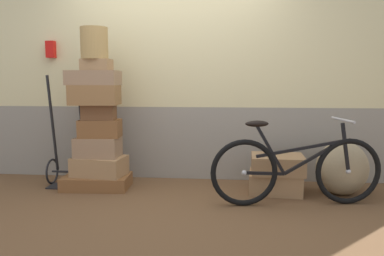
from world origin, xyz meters
TOP-DOWN VIEW (x-y plane):
  - ground at (0.00, 0.00)m, footprint 8.50×5.20m
  - station_building at (0.01, 0.85)m, footprint 6.50×0.74m
  - suitcase_0 at (-0.81, 0.25)m, footprint 0.74×0.47m
  - suitcase_1 at (-0.78, 0.26)m, footprint 0.60×0.43m
  - suitcase_2 at (-0.80, 0.28)m, footprint 0.47×0.31m
  - suitcase_3 at (-0.77, 0.28)m, footprint 0.46×0.32m
  - suitcase_4 at (-0.77, 0.27)m, footprint 0.36×0.24m
  - suitcase_5 at (-0.80, 0.26)m, footprint 0.53×0.37m
  - suitcase_6 at (-0.82, 0.27)m, footprint 0.55×0.34m
  - suitcase_7 at (-0.77, 0.24)m, footprint 0.32×0.21m
  - suitcase_8 at (1.15, 0.29)m, footprint 0.58×0.50m
  - suitcase_9 at (1.17, 0.26)m, footprint 0.56×0.46m
  - wicker_basket at (-0.80, 0.26)m, footprint 0.29×0.29m
  - luggage_trolley at (-1.18, 0.34)m, footprint 0.43×0.37m
  - burlap_sack at (1.83, 0.26)m, footprint 0.53×0.45m
  - bicycle at (1.29, -0.12)m, footprint 1.64×0.46m

SIDE VIEW (x-z plane):
  - ground at x=0.00m, z-range -0.06..0.00m
  - suitcase_0 at x=-0.81m, z-range 0.00..0.14m
  - suitcase_8 at x=1.15m, z-range 0.00..0.21m
  - suitcase_1 at x=-0.78m, z-range 0.14..0.35m
  - burlap_sack at x=1.83m, z-range 0.00..0.57m
  - luggage_trolley at x=-1.18m, z-range -0.34..0.91m
  - suitcase_9 at x=1.17m, z-range 0.21..0.40m
  - bicycle at x=1.29m, z-range -0.07..0.76m
  - suitcase_2 at x=-0.80m, z-range 0.35..0.57m
  - suitcase_3 at x=-0.77m, z-range 0.57..0.77m
  - suitcase_4 at x=-0.77m, z-range 0.77..0.93m
  - suitcase_5 at x=-0.80m, z-range 0.93..1.14m
  - suitcase_6 at x=-0.82m, z-range 1.14..1.30m
  - suitcase_7 at x=-0.77m, z-range 1.30..1.42m
  - station_building at x=0.01m, z-range 0.00..2.92m
  - wicker_basket at x=-0.80m, z-range 1.42..1.75m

